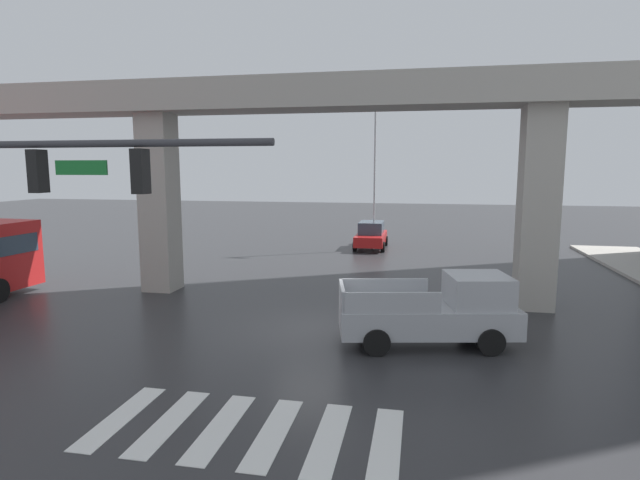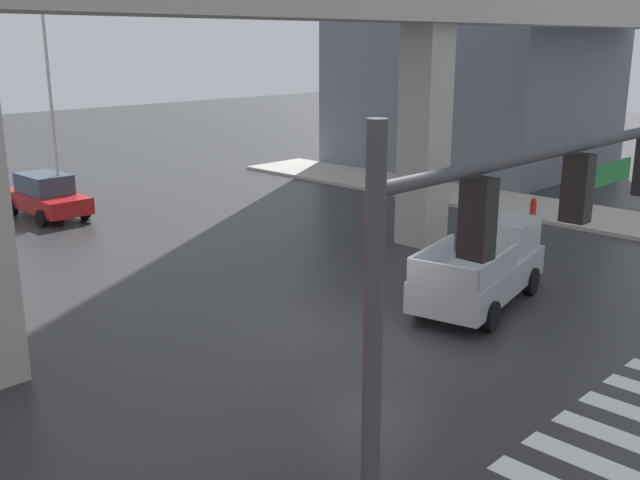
# 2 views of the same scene
# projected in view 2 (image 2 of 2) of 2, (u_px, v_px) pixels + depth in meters

# --- Properties ---
(ground_plane) EXTENTS (120.00, 120.00, 0.00)m
(ground_plane) POSITION_uv_depth(u_px,v_px,m) (372.00, 334.00, 17.56)
(ground_plane) COLOR #2D2D30
(elevated_overpass) EXTENTS (53.62, 2.20, 8.54)m
(elevated_overpass) POSITION_uv_depth(u_px,v_px,m) (252.00, 20.00, 18.41)
(elevated_overpass) COLOR #ADA89E
(elevated_overpass) RESTS_ON ground
(sidewalk_east) EXTENTS (4.00, 36.00, 0.15)m
(sidewalk_east) POSITION_uv_depth(u_px,v_px,m) (577.00, 215.00, 29.18)
(sidewalk_east) COLOR #ADA89E
(sidewalk_east) RESTS_ON ground
(pickup_truck) EXTENTS (5.38, 2.87, 2.08)m
(pickup_truck) POSITION_uv_depth(u_px,v_px,m) (484.00, 266.00, 19.52)
(pickup_truck) COLOR #A8AAAF
(pickup_truck) RESTS_ON ground
(sedan_red) EXTENTS (1.97, 4.30, 1.72)m
(sedan_red) POSITION_uv_depth(u_px,v_px,m) (46.00, 196.00, 29.02)
(sedan_red) COLOR red
(sedan_red) RESTS_ON ground
(traffic_signal_mast) EXTENTS (8.69, 0.32, 6.20)m
(traffic_signal_mast) POSITION_uv_depth(u_px,v_px,m) (527.00, 248.00, 8.25)
(traffic_signal_mast) COLOR #38383D
(traffic_signal_mast) RESTS_ON ground
(fire_hydrant) EXTENTS (0.24, 0.24, 0.85)m
(fire_hydrant) POSITION_uv_depth(u_px,v_px,m) (533.00, 209.00, 28.71)
(fire_hydrant) COLOR red
(fire_hydrant) RESTS_ON ground
(flagpole) EXTENTS (1.16, 0.12, 10.82)m
(flagpole) POSITION_uv_depth(u_px,v_px,m) (49.00, 56.00, 27.35)
(flagpole) COLOR silver
(flagpole) RESTS_ON ground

